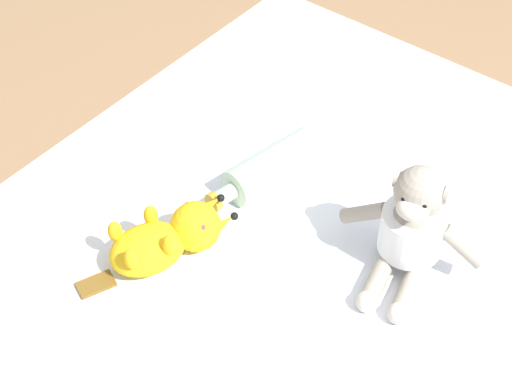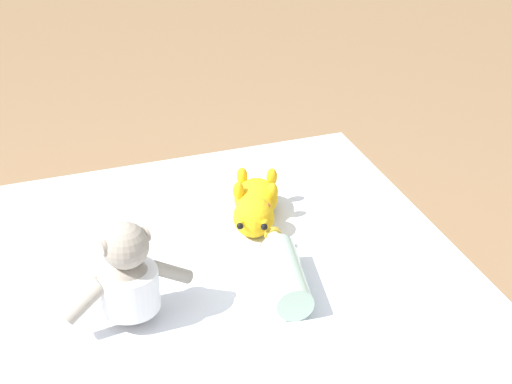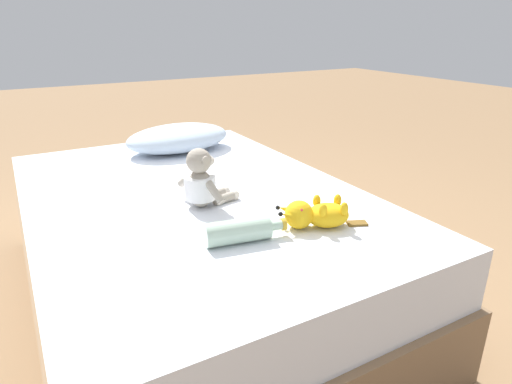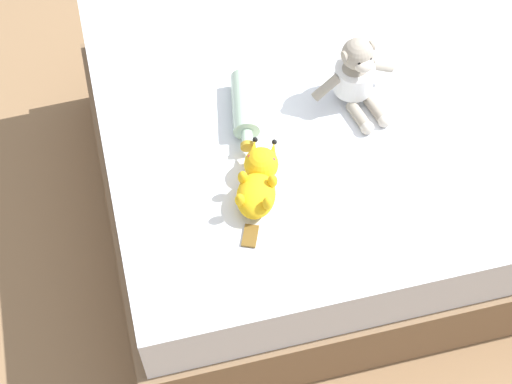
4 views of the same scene
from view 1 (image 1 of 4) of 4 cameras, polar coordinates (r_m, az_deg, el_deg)
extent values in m
cube|color=white|center=(1.65, 14.48, -10.36)|extent=(1.29, 1.89, 0.23)
ellipsoid|color=#9E9384|center=(1.55, 10.85, -2.82)|extent=(0.12, 0.13, 0.15)
cylinder|color=white|center=(1.55, 10.88, -2.70)|extent=(0.15, 0.15, 0.09)
sphere|color=#9E9384|center=(1.48, 11.43, 0.04)|extent=(0.10, 0.10, 0.10)
ellipsoid|color=beige|center=(1.45, 10.91, -1.20)|extent=(0.06, 0.07, 0.04)
sphere|color=black|center=(1.44, 11.70, -0.92)|extent=(0.01, 0.01, 0.01)
sphere|color=black|center=(1.44, 10.35, -0.48)|extent=(0.01, 0.01, 0.01)
cylinder|color=#9E9384|center=(1.46, 13.18, -0.18)|extent=(0.03, 0.01, 0.03)
cylinder|color=#9E9384|center=(1.47, 9.82, 0.92)|extent=(0.03, 0.01, 0.03)
cylinder|color=#9E9384|center=(1.54, 14.27, -3.70)|extent=(0.05, 0.10, 0.08)
cylinder|color=#9E9384|center=(1.56, 7.59, -1.47)|extent=(0.05, 0.10, 0.08)
cylinder|color=#9E9384|center=(1.53, 10.53, -7.00)|extent=(0.11, 0.06, 0.04)
cylinder|color=#9E9384|center=(1.54, 8.42, -6.27)|extent=(0.11, 0.06, 0.04)
sphere|color=beige|center=(1.50, 9.93, -8.38)|extent=(0.04, 0.04, 0.04)
sphere|color=beige|center=(1.51, 7.77, -7.63)|extent=(0.04, 0.04, 0.04)
ellipsoid|color=yellow|center=(1.56, -7.62, -3.99)|extent=(0.18, 0.16, 0.08)
sphere|color=yellow|center=(1.58, -4.26, -2.43)|extent=(0.10, 0.10, 0.10)
cone|color=yellow|center=(1.60, -3.36, -0.98)|extent=(0.07, 0.05, 0.05)
sphere|color=black|center=(1.60, -2.48, -0.43)|extent=(0.02, 0.02, 0.02)
cone|color=yellow|center=(1.56, -2.42, -2.28)|extent=(0.07, 0.05, 0.05)
sphere|color=black|center=(1.57, -1.53, -1.71)|extent=(0.02, 0.02, 0.02)
sphere|color=red|center=(1.57, -4.80, -1.05)|extent=(0.02, 0.02, 0.02)
sphere|color=red|center=(1.54, -3.81, -2.47)|extent=(0.02, 0.02, 0.02)
ellipsoid|color=yellow|center=(1.56, -7.38, -1.66)|extent=(0.04, 0.04, 0.05)
ellipsoid|color=yellow|center=(1.51, -6.06, -3.71)|extent=(0.04, 0.04, 0.05)
ellipsoid|color=yellow|center=(1.55, -9.84, -2.76)|extent=(0.04, 0.04, 0.05)
ellipsoid|color=yellow|center=(1.50, -8.73, -4.66)|extent=(0.04, 0.04, 0.05)
cube|color=brown|center=(1.57, -11.16, -6.36)|extent=(0.08, 0.06, 0.01)
cylinder|color=#B2D1B7|center=(1.70, 1.18, 1.85)|extent=(0.23, 0.12, 0.08)
cylinder|color=#B2D1B7|center=(1.64, -2.19, -0.22)|extent=(0.05, 0.04, 0.03)
cylinder|color=gold|center=(1.63, -2.98, -0.71)|extent=(0.02, 0.04, 0.04)
camera|label=2|loc=(2.31, 40.75, 33.55)|focal=56.26mm
camera|label=3|loc=(2.51, -13.78, 32.04)|focal=30.91mm
camera|label=4|loc=(1.40, -106.64, 29.37)|focal=56.74mm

